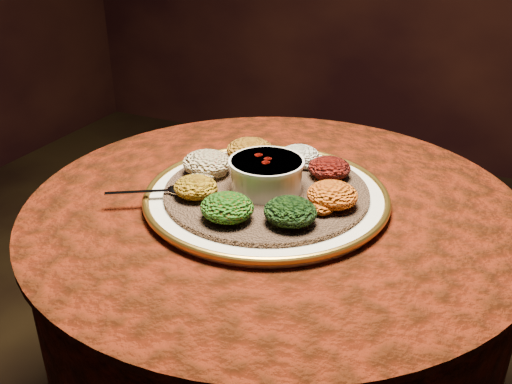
% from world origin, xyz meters
% --- Properties ---
extents(table, '(0.96, 0.96, 0.73)m').
position_xyz_m(table, '(0.00, 0.00, 0.55)').
color(table, black).
rests_on(table, ground).
extents(platter, '(0.54, 0.54, 0.02)m').
position_xyz_m(platter, '(-0.01, -0.01, 0.75)').
color(platter, white).
rests_on(platter, table).
extents(injera, '(0.48, 0.48, 0.01)m').
position_xyz_m(injera, '(-0.01, -0.01, 0.76)').
color(injera, brown).
rests_on(injera, platter).
extents(stew_bowl, '(0.14, 0.14, 0.06)m').
position_xyz_m(stew_bowl, '(-0.01, -0.01, 0.80)').
color(stew_bowl, silver).
rests_on(stew_bowl, injera).
extents(spoon, '(0.14, 0.09, 0.01)m').
position_xyz_m(spoon, '(-0.16, -0.10, 0.77)').
color(spoon, silver).
rests_on(spoon, injera).
extents(portion_ayib, '(0.08, 0.08, 0.04)m').
position_xyz_m(portion_ayib, '(0.00, 0.12, 0.78)').
color(portion_ayib, beige).
rests_on(portion_ayib, injera).
extents(portion_kitfo, '(0.08, 0.08, 0.04)m').
position_xyz_m(portion_kitfo, '(0.08, 0.09, 0.78)').
color(portion_kitfo, black).
rests_on(portion_kitfo, injera).
extents(portion_tikil, '(0.09, 0.09, 0.04)m').
position_xyz_m(portion_tikil, '(0.12, -0.03, 0.78)').
color(portion_tikil, '#AD720E').
rests_on(portion_tikil, injera).
extents(portion_gomen, '(0.09, 0.09, 0.04)m').
position_xyz_m(portion_gomen, '(0.08, -0.11, 0.78)').
color(portion_gomen, black).
rests_on(portion_gomen, injera).
extents(portion_mixveg, '(0.09, 0.09, 0.04)m').
position_xyz_m(portion_mixveg, '(-0.03, -0.15, 0.78)').
color(portion_mixveg, '#982D09').
rests_on(portion_mixveg, injera).
extents(portion_kik, '(0.08, 0.08, 0.04)m').
position_xyz_m(portion_kik, '(-0.12, -0.10, 0.78)').
color(portion_kik, '#A3760E').
rests_on(portion_kik, injera).
extents(portion_timatim, '(0.10, 0.09, 0.05)m').
position_xyz_m(portion_timatim, '(-0.15, -0.00, 0.79)').
color(portion_timatim, '#710706').
rests_on(portion_timatim, injera).
extents(portion_shiro, '(0.10, 0.10, 0.05)m').
position_xyz_m(portion_shiro, '(-0.10, 0.09, 0.79)').
color(portion_shiro, '#935C11').
rests_on(portion_shiro, injera).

